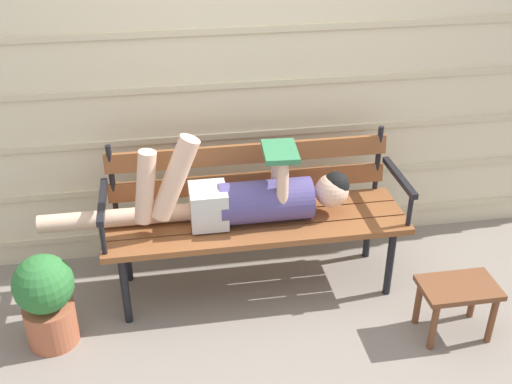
{
  "coord_description": "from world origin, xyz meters",
  "views": [
    {
      "loc": [
        -0.48,
        -2.73,
        2.3
      ],
      "look_at": [
        0.0,
        0.15,
        0.64
      ],
      "focal_mm": 43.26,
      "sensor_mm": 36.0,
      "label": 1
    }
  ],
  "objects_px": {
    "park_bench": "(254,208)",
    "potted_plant": "(46,298)",
    "reclining_person": "(239,198)",
    "footstool": "(457,295)"
  },
  "relations": [
    {
      "from": "park_bench",
      "to": "potted_plant",
      "type": "distance_m",
      "value": 1.2
    },
    {
      "from": "reclining_person",
      "to": "park_bench",
      "type": "bearing_deg",
      "value": 36.84
    },
    {
      "from": "reclining_person",
      "to": "footstool",
      "type": "height_order",
      "value": "reclining_person"
    },
    {
      "from": "park_bench",
      "to": "reclining_person",
      "type": "height_order",
      "value": "reclining_person"
    },
    {
      "from": "park_bench",
      "to": "potted_plant",
      "type": "height_order",
      "value": "park_bench"
    },
    {
      "from": "park_bench",
      "to": "footstool",
      "type": "bearing_deg",
      "value": -32.99
    },
    {
      "from": "park_bench",
      "to": "reclining_person",
      "type": "xyz_separation_m",
      "value": [
        -0.1,
        -0.07,
        0.12
      ]
    },
    {
      "from": "reclining_person",
      "to": "potted_plant",
      "type": "distance_m",
      "value": 1.12
    },
    {
      "from": "footstool",
      "to": "potted_plant",
      "type": "height_order",
      "value": "potted_plant"
    },
    {
      "from": "park_bench",
      "to": "potted_plant",
      "type": "xyz_separation_m",
      "value": [
        -1.13,
        -0.35,
        -0.22
      ]
    }
  ]
}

